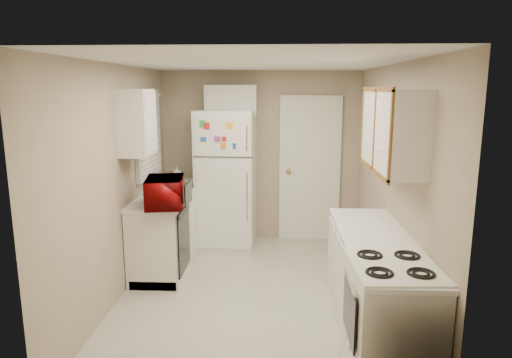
{
  "coord_description": "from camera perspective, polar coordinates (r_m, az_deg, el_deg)",
  "views": [
    {
      "loc": [
        0.24,
        -4.54,
        2.16
      ],
      "look_at": [
        0.0,
        0.5,
        1.15
      ],
      "focal_mm": 32.0,
      "sensor_mm": 36.0,
      "label": 1
    }
  ],
  "objects": [
    {
      "name": "wall_left",
      "position": [
        4.92,
        -16.78,
        -0.42
      ],
      "size": [
        3.8,
        3.8,
        0.0
      ],
      "primitive_type": "plane",
      "color": "tan",
      "rests_on": "floor"
    },
    {
      "name": "stove",
      "position": [
        3.67,
        16.43,
        -16.93
      ],
      "size": [
        0.64,
        0.77,
        0.9
      ],
      "primitive_type": "cube",
      "rotation": [
        0.0,
        0.0,
        0.05
      ],
      "color": "white",
      "rests_on": "floor"
    },
    {
      "name": "ceiling",
      "position": [
        4.56,
        -0.31,
        14.33
      ],
      "size": [
        3.8,
        3.8,
        0.0
      ],
      "primitive_type": "plane",
      "color": "white",
      "rests_on": "floor"
    },
    {
      "name": "upper_cabinet_left",
      "position": [
        5.0,
        -14.71,
        6.82
      ],
      "size": [
        0.3,
        0.45,
        0.7
      ],
      "primitive_type": "cube",
      "color": "silver",
      "rests_on": "wall_left"
    },
    {
      "name": "wall_right",
      "position": [
        4.79,
        16.69,
        -0.74
      ],
      "size": [
        3.8,
        3.8,
        0.0
      ],
      "primitive_type": "plane",
      "color": "tan",
      "rests_on": "floor"
    },
    {
      "name": "upper_cabinet_right",
      "position": [
        4.18,
        16.78,
        5.9
      ],
      "size": [
        0.3,
        1.2,
        0.7
      ],
      "primitive_type": "cube",
      "color": "silver",
      "rests_on": "wall_right"
    },
    {
      "name": "left_counter",
      "position": [
        5.86,
        -10.67,
        -5.85
      ],
      "size": [
        0.6,
        1.8,
        0.9
      ],
      "primitive_type": "cube",
      "color": "silver",
      "rests_on": "floor"
    },
    {
      "name": "cabinet_over_fridge",
      "position": [
        6.33,
        -3.13,
        9.85
      ],
      "size": [
        0.7,
        0.3,
        0.4
      ],
      "primitive_type": "cube",
      "color": "silver",
      "rests_on": "wall_back"
    },
    {
      "name": "refrigerator",
      "position": [
        6.31,
        -3.68,
        0.1
      ],
      "size": [
        0.81,
        0.78,
        1.87
      ],
      "primitive_type": "cube",
      "rotation": [
        0.0,
        0.0,
        -0.05
      ],
      "color": "white",
      "rests_on": "floor"
    },
    {
      "name": "microwave",
      "position": [
        5.01,
        -11.28,
        -1.72
      ],
      "size": [
        0.61,
        0.4,
        0.38
      ],
      "primitive_type": "imported",
      "rotation": [
        0.0,
        0.0,
        1.73
      ],
      "color": "#790405",
      "rests_on": "left_counter"
    },
    {
      "name": "dishwasher",
      "position": [
        5.23,
        -9.08,
        -7.46
      ],
      "size": [
        0.03,
        0.58,
        0.72
      ],
      "primitive_type": "cube",
      "color": "black",
      "rests_on": "floor"
    },
    {
      "name": "sink",
      "position": [
        5.9,
        -10.49,
        -1.62
      ],
      "size": [
        0.54,
        0.74,
        0.16
      ],
      "primitive_type": "cube",
      "color": "gray",
      "rests_on": "left_counter"
    },
    {
      "name": "wall_back",
      "position": [
        6.52,
        0.58,
        2.84
      ],
      "size": [
        2.8,
        2.8,
        0.0
      ],
      "primitive_type": "plane",
      "color": "tan",
      "rests_on": "floor"
    },
    {
      "name": "interior_door",
      "position": [
        6.52,
        6.72,
        1.17
      ],
      "size": [
        0.86,
        0.06,
        2.08
      ],
      "primitive_type": "cube",
      "color": "white",
      "rests_on": "floor"
    },
    {
      "name": "wall_front",
      "position": [
        2.82,
        -2.32,
        -8.58
      ],
      "size": [
        2.8,
        2.8,
        0.0
      ],
      "primitive_type": "plane",
      "color": "tan",
      "rests_on": "floor"
    },
    {
      "name": "floor",
      "position": [
        5.04,
        -0.28,
        -14.08
      ],
      "size": [
        3.8,
        3.8,
        0.0
      ],
      "primitive_type": "plane",
      "color": "beige",
      "rests_on": "ground"
    },
    {
      "name": "right_counter",
      "position": [
        4.21,
        14.67,
        -13.07
      ],
      "size": [
        0.6,
        2.0,
        0.9
      ],
      "primitive_type": "cube",
      "color": "silver",
      "rests_on": "floor"
    },
    {
      "name": "window_blinds",
      "position": [
        5.84,
        -13.24,
        5.51
      ],
      "size": [
        0.1,
        0.98,
        1.08
      ],
      "primitive_type": "cube",
      "color": "silver",
      "rests_on": "wall_left"
    },
    {
      "name": "soap_bottle",
      "position": [
        6.4,
        -9.86,
        0.71
      ],
      "size": [
        0.13,
        0.13,
        0.21
      ],
      "primitive_type": "imported",
      "rotation": [
        0.0,
        0.0,
        0.38
      ],
      "color": "white",
      "rests_on": "left_counter"
    }
  ]
}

